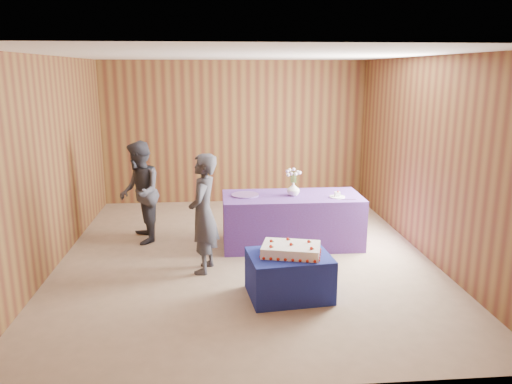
{
  "coord_description": "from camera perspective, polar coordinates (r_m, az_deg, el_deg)",
  "views": [
    {
      "loc": [
        -0.4,
        -6.52,
        2.51
      ],
      "look_at": [
        0.16,
        0.1,
        0.89
      ],
      "focal_mm": 35.0,
      "sensor_mm": 36.0,
      "label": 1
    }
  ],
  "objects": [
    {
      "name": "platter",
      "position": [
        7.2,
        -1.25,
        -0.34
      ],
      "size": [
        0.49,
        0.49,
        0.02
      ],
      "primitive_type": "cylinder",
      "rotation": [
        0.0,
        0.0,
        -0.26
      ],
      "color": "#714D9B",
      "rests_on": "serving_table"
    },
    {
      "name": "plate",
      "position": [
        7.2,
        9.27,
        -0.54
      ],
      "size": [
        0.22,
        0.22,
        0.01
      ],
      "primitive_type": "cylinder",
      "rotation": [
        0.0,
        0.0,
        -0.01
      ],
      "color": "white",
      "rests_on": "serving_table"
    },
    {
      "name": "guest_left",
      "position": [
        6.29,
        -6.04,
        -2.48
      ],
      "size": [
        0.48,
        0.62,
        1.53
      ],
      "primitive_type": "imported",
      "rotation": [
        0.0,
        0.0,
        -1.8
      ],
      "color": "#35363F",
      "rests_on": "ground"
    },
    {
      "name": "serving_table",
      "position": [
        7.33,
        4.1,
        -3.23
      ],
      "size": [
        2.0,
        0.9,
        0.75
      ],
      "primitive_type": "cube",
      "rotation": [
        0.0,
        0.0,
        -0.0
      ],
      "color": "#563799",
      "rests_on": "ground"
    },
    {
      "name": "guest_right",
      "position": [
        7.55,
        -13.14,
        -0.06
      ],
      "size": [
        0.72,
        0.84,
        1.52
      ],
      "primitive_type": "imported",
      "rotation": [
        0.0,
        0.0,
        -1.35
      ],
      "color": "#33343D",
      "rests_on": "ground"
    },
    {
      "name": "cake_table",
      "position": [
        5.74,
        3.8,
        -9.48
      ],
      "size": [
        0.97,
        0.79,
        0.5
      ],
      "primitive_type": "cube",
      "rotation": [
        0.0,
        0.0,
        0.11
      ],
      "color": "navy",
      "rests_on": "ground"
    },
    {
      "name": "vase",
      "position": [
        7.2,
        4.28,
        0.34
      ],
      "size": [
        0.21,
        0.21,
        0.19
      ],
      "primitive_type": "imported",
      "rotation": [
        0.0,
        0.0,
        -0.13
      ],
      "color": "white",
      "rests_on": "serving_table"
    },
    {
      "name": "knife",
      "position": [
        7.08,
        10.31,
        -0.86
      ],
      "size": [
        0.26,
        0.04,
        0.0
      ],
      "primitive_type": "cube",
      "rotation": [
        0.0,
        0.0,
        -0.07
      ],
      "color": "silver",
      "rests_on": "serving_table"
    },
    {
      "name": "ground",
      "position": [
        7.0,
        -1.28,
        -7.28
      ],
      "size": [
        6.0,
        6.0,
        0.0
      ],
      "primitive_type": "plane",
      "color": "gray",
      "rests_on": "ground"
    },
    {
      "name": "sheet_cake",
      "position": [
        5.63,
        4.02,
        -6.58
      ],
      "size": [
        0.75,
        0.6,
        0.15
      ],
      "rotation": [
        0.0,
        0.0,
        -0.25
      ],
      "color": "white",
      "rests_on": "cake_table"
    },
    {
      "name": "cake_slice",
      "position": [
        7.19,
        9.29,
        -0.23
      ],
      "size": [
        0.08,
        0.07,
        0.09
      ],
      "rotation": [
        0.0,
        0.0,
        -0.0
      ],
      "color": "white",
      "rests_on": "plate"
    },
    {
      "name": "room_shell",
      "position": [
        6.57,
        -1.36,
        7.55
      ],
      "size": [
        5.04,
        6.04,
        2.72
      ],
      "color": "brown",
      "rests_on": "ground"
    },
    {
      "name": "flower_spray",
      "position": [
        7.15,
        4.31,
        2.23
      ],
      "size": [
        0.22,
        0.23,
        0.17
      ],
      "color": "#35692A",
      "rests_on": "vase"
    }
  ]
}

